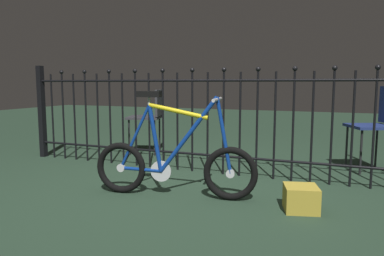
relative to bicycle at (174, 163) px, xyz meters
The scene contains 6 objects.
ground_plane 0.31m from the bicycle, 39.36° to the left, with size 20.00×20.00×0.00m, color #233929.
iron_fence 0.93m from the bicycle, 87.59° to the left, with size 4.81×0.07×1.17m.
bicycle is the anchor object (origin of this frame).
chair_navy 2.37m from the bicycle, 45.02° to the left, with size 0.56×0.56×0.92m.
chair_charcoal 1.97m from the bicycle, 124.43° to the left, with size 0.53×0.53×0.87m.
display_crate 1.05m from the bicycle, ahead, with size 0.24×0.24×0.19m, color #B29933.
Camera 1 is at (1.19, -2.75, 0.95)m, focal length 33.73 mm.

